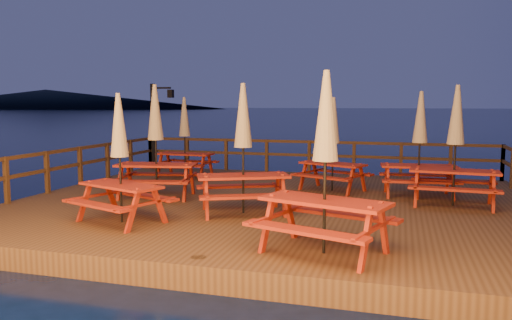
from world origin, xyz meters
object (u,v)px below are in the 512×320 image
Objects in this scene: picnic_table_2 at (420,142)px; picnic_table_1 at (156,139)px; picnic_table_0 at (185,136)px; lamp_post at (157,118)px.

picnic_table_1 is at bearing -168.15° from picnic_table_2.
picnic_table_2 reaches higher than picnic_table_0.
picnic_table_0 is 7.12m from picnic_table_2.
lamp_post is at bearing 140.29° from picnic_table_0.
lamp_post is at bearing 106.18° from picnic_table_1.
lamp_post is at bearing 155.68° from picnic_table_2.
picnic_table_2 is (6.24, 1.95, -0.08)m from picnic_table_1.
picnic_table_0 is 3.44m from picnic_table_1.
picnic_table_0 is at bearing 91.80° from picnic_table_1.
picnic_table_2 is at bearing -18.84° from lamp_post.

